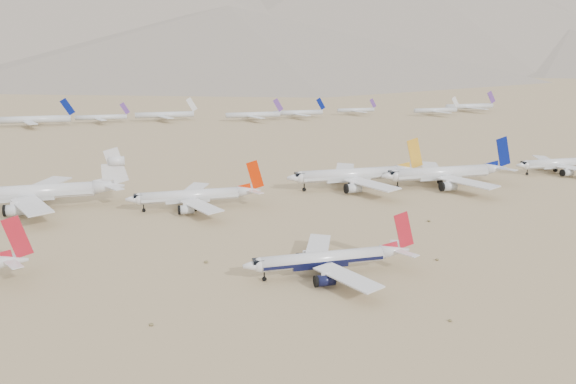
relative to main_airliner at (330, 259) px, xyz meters
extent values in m
plane|color=#967A57|center=(3.85, -0.06, -3.76)|extent=(7000.00, 7000.00, 0.00)
cylinder|color=silver|center=(-1.75, 0.00, 0.17)|extent=(28.88, 3.41, 3.41)
cube|color=black|center=(-1.75, 0.00, -0.26)|extent=(28.30, 3.46, 0.77)
sphere|color=silver|center=(-16.19, 0.00, 0.17)|extent=(3.41, 3.41, 3.41)
cube|color=black|center=(-16.70, 0.00, 1.11)|extent=(2.39, 2.22, 0.85)
cone|color=silver|center=(16.10, 0.00, 0.42)|extent=(7.22, 3.41, 3.41)
cube|color=silver|center=(0.48, -10.13, -0.43)|extent=(11.15, 17.58, 0.53)
cube|color=silver|center=(17.50, -3.32, 0.85)|extent=(4.58, 5.99, 0.20)
cylinder|color=black|center=(-3.35, -7.10, -1.97)|extent=(4.01, 2.46, 2.46)
cube|color=silver|center=(0.48, 10.13, -0.43)|extent=(11.15, 17.58, 0.53)
cube|color=silver|center=(17.50, 3.32, 0.85)|extent=(4.58, 5.99, 0.20)
cylinder|color=black|center=(-3.35, 7.10, -1.97)|extent=(4.01, 2.46, 2.46)
cube|color=#B21625|center=(18.10, 0.00, 5.40)|extent=(5.47, 0.27, 9.02)
cylinder|color=black|center=(-15.34, 0.00, -3.25)|extent=(1.02, 0.43, 1.02)
cylinder|color=black|center=(-0.55, -2.39, -3.04)|extent=(1.43, 0.85, 1.43)
cylinder|color=black|center=(-0.55, 2.39, -3.04)|extent=(1.43, 0.85, 1.43)
cone|color=silver|center=(-69.75, 14.67, 0.87)|extent=(7.88, 3.78, 3.78)
cube|color=silver|center=(-68.22, 11.04, 1.35)|extent=(5.00, 6.54, 0.23)
cube|color=silver|center=(-68.22, 18.31, 1.35)|extent=(5.00, 6.54, 0.23)
cube|color=#B21625|center=(-67.56, 14.67, 6.32)|extent=(5.97, 0.30, 9.84)
cylinder|color=silver|center=(68.39, 70.51, 1.51)|extent=(37.78, 4.58, 4.58)
cube|color=silver|center=(68.39, 70.51, 0.94)|extent=(37.02, 4.65, 1.03)
sphere|color=silver|center=(49.50, 70.51, 1.51)|extent=(4.58, 4.58, 4.58)
cube|color=black|center=(48.81, 70.51, 2.77)|extent=(3.21, 2.98, 1.14)
cone|color=silver|center=(91.74, 70.51, 1.85)|extent=(9.44, 4.58, 4.58)
cube|color=silver|center=(71.30, 57.20, 0.71)|extent=(14.59, 22.99, 0.71)
cube|color=silver|center=(93.57, 66.15, 2.42)|extent=(6.00, 7.84, 0.27)
cylinder|color=silver|center=(66.29, 61.17, -1.36)|extent=(5.25, 3.30, 3.30)
cube|color=silver|center=(71.30, 83.82, 0.71)|extent=(14.59, 22.99, 0.71)
cube|color=silver|center=(93.57, 74.87, 2.42)|extent=(6.00, 7.84, 0.27)
cylinder|color=silver|center=(66.29, 79.85, -1.36)|extent=(5.25, 3.30, 3.30)
cube|color=#051267|center=(94.36, 70.51, 8.39)|extent=(7.16, 0.37, 11.80)
cylinder|color=black|center=(50.64, 70.51, -3.07)|extent=(1.37, 0.57, 1.37)
cylinder|color=black|center=(69.96, 67.31, -2.80)|extent=(1.92, 1.14, 1.92)
cylinder|color=black|center=(69.96, 73.72, -2.80)|extent=(1.92, 1.14, 1.92)
cylinder|color=silver|center=(34.10, 76.32, 1.51)|extent=(37.66, 4.58, 4.58)
cube|color=silver|center=(34.10, 76.32, 0.93)|extent=(36.91, 4.65, 1.03)
sphere|color=silver|center=(15.27, 76.32, 1.51)|extent=(4.58, 4.58, 4.58)
cube|color=black|center=(14.59, 76.32, 2.76)|extent=(3.20, 2.97, 1.14)
cone|color=silver|center=(57.38, 76.32, 1.85)|extent=(9.42, 4.58, 4.58)
cube|color=silver|center=(37.01, 63.05, 0.70)|extent=(14.55, 22.92, 0.71)
cube|color=silver|center=(59.21, 71.97, 2.42)|extent=(5.98, 7.82, 0.27)
cylinder|color=silver|center=(32.01, 67.00, -1.36)|extent=(5.23, 3.30, 3.30)
cube|color=silver|center=(37.01, 89.59, 0.70)|extent=(14.55, 22.92, 0.71)
cube|color=silver|center=(59.21, 80.67, 2.42)|extent=(5.98, 7.82, 0.27)
cylinder|color=silver|center=(32.01, 85.64, -1.36)|extent=(5.23, 3.30, 3.30)
cube|color=gold|center=(60.00, 76.32, 8.37)|extent=(7.14, 0.37, 11.76)
cylinder|color=black|center=(16.42, 76.32, -3.07)|extent=(1.37, 0.57, 1.37)
cylinder|color=black|center=(35.67, 73.12, -2.80)|extent=(1.92, 1.14, 1.92)
cylinder|color=black|center=(35.67, 79.52, -2.80)|extent=(1.92, 1.14, 1.92)
cylinder|color=silver|center=(-25.78, 63.59, 0.64)|extent=(31.26, 3.82, 3.82)
cube|color=silver|center=(-25.78, 63.59, 0.16)|extent=(30.63, 3.88, 0.86)
sphere|color=silver|center=(-41.41, 63.59, 0.64)|extent=(3.82, 3.82, 3.82)
cube|color=black|center=(-41.98, 63.59, 1.69)|extent=(2.67, 2.48, 0.96)
cone|color=silver|center=(-6.46, 63.59, 0.92)|extent=(7.81, 3.82, 3.82)
cube|color=silver|center=(-23.36, 52.56, -0.03)|extent=(12.07, 19.02, 0.59)
cube|color=silver|center=(-4.94, 59.97, 1.40)|extent=(4.96, 6.49, 0.23)
cylinder|color=silver|center=(-27.51, 55.84, -1.76)|extent=(4.34, 2.75, 2.75)
cube|color=silver|center=(-23.36, 74.61, -0.03)|extent=(12.07, 19.02, 0.59)
cube|color=silver|center=(-4.94, 67.20, 1.40)|extent=(4.96, 6.49, 0.23)
cylinder|color=silver|center=(-27.51, 71.33, -1.76)|extent=(4.34, 2.75, 2.75)
cube|color=red|center=(-4.29, 63.59, 6.34)|extent=(5.92, 0.31, 9.76)
cylinder|color=black|center=(-40.45, 63.59, -3.19)|extent=(1.15, 0.48, 1.15)
cylinder|color=black|center=(-24.47, 60.91, -2.96)|extent=(1.60, 0.96, 1.60)
cylinder|color=black|center=(-24.47, 66.26, -2.96)|extent=(1.60, 0.96, 1.60)
cylinder|color=silver|center=(-76.02, 76.66, 1.77)|extent=(40.16, 4.81, 4.81)
cube|color=silver|center=(-76.02, 76.66, 1.17)|extent=(39.36, 4.88, 1.08)
cone|color=silver|center=(-51.20, 76.66, 2.13)|extent=(10.04, 4.81, 4.81)
cube|color=silver|center=(-72.92, 62.54, 0.93)|extent=(15.51, 24.44, 0.75)
cube|color=silver|center=(-49.25, 72.04, 2.73)|extent=(6.38, 8.34, 0.29)
cylinder|color=silver|center=(-78.25, 66.76, -1.24)|extent=(5.58, 3.46, 3.46)
cube|color=silver|center=(-72.92, 90.78, 0.93)|extent=(15.51, 24.44, 0.75)
cube|color=silver|center=(-49.25, 81.29, 2.73)|extent=(6.38, 8.34, 0.29)
cylinder|color=silver|center=(-78.25, 86.56, -1.24)|extent=(5.58, 3.46, 3.46)
cube|color=silver|center=(-48.41, 76.66, 9.07)|extent=(7.61, 0.38, 12.54)
cylinder|color=silver|center=(-48.13, 76.66, 10.62)|extent=(5.02, 3.12, 3.12)
cylinder|color=black|center=(-74.35, 73.30, -2.75)|extent=(2.02, 1.20, 2.02)
cylinder|color=black|center=(-74.35, 80.03, -2.75)|extent=(2.02, 1.20, 2.02)
cylinder|color=silver|center=(127.45, 79.02, 0.57)|extent=(31.16, 3.76, 3.76)
cube|color=silver|center=(127.45, 79.02, 0.10)|extent=(30.54, 3.82, 0.85)
sphere|color=silver|center=(111.87, 79.02, 0.57)|extent=(3.76, 3.76, 3.76)
cube|color=black|center=(111.30, 79.02, 1.60)|extent=(2.63, 2.45, 0.94)
cylinder|color=silver|center=(125.72, 71.32, -1.79)|extent=(4.33, 2.71, 2.71)
cube|color=silver|center=(129.85, 89.99, -0.09)|extent=(12.03, 18.96, 0.58)
cylinder|color=silver|center=(125.72, 86.72, -1.79)|extent=(4.33, 2.71, 2.71)
cylinder|color=black|center=(112.81, 79.02, -3.19)|extent=(1.13, 0.47, 1.13)
cylinder|color=black|center=(128.75, 76.38, -2.97)|extent=(1.58, 0.94, 1.58)
cylinder|color=black|center=(128.75, 81.65, -2.97)|extent=(1.58, 0.94, 1.58)
cylinder|color=silver|center=(-109.18, 294.86, 1.00)|extent=(47.66, 4.71, 4.71)
cube|color=#051267|center=(-86.75, 294.86, 8.96)|extent=(9.49, 0.47, 11.95)
cube|color=silver|center=(-109.18, 282.52, 0.29)|extent=(12.56, 21.94, 0.47)
cube|color=silver|center=(-109.18, 307.19, 0.29)|extent=(12.56, 21.94, 0.47)
cylinder|color=silver|center=(-66.01, 302.36, 0.37)|extent=(34.88, 3.45, 3.45)
cube|color=#5C358A|center=(-49.60, 302.36, 6.19)|extent=(6.95, 0.34, 8.75)
cube|color=silver|center=(-66.01, 293.33, -0.15)|extent=(9.19, 16.06, 0.34)
cube|color=silver|center=(-66.01, 311.39, -0.15)|extent=(9.19, 16.06, 0.34)
cylinder|color=silver|center=(-22.09, 303.98, 0.71)|extent=(41.81, 4.13, 4.13)
cube|color=silver|center=(-2.42, 303.98, 7.69)|extent=(8.33, 0.41, 10.49)
cube|color=silver|center=(-22.09, 293.16, 0.09)|extent=(11.01, 19.25, 0.41)
cube|color=silver|center=(-22.09, 314.80, 0.09)|extent=(11.01, 19.25, 0.41)
cylinder|color=silver|center=(40.10, 288.06, 0.61)|extent=(39.90, 3.94, 3.94)
cube|color=#5C358A|center=(58.88, 288.06, 7.28)|extent=(7.95, 0.39, 10.01)
cube|color=silver|center=(40.10, 277.74, 0.02)|extent=(10.51, 18.37, 0.39)
cube|color=silver|center=(40.10, 298.39, 0.02)|extent=(10.51, 18.37, 0.39)
cylinder|color=silver|center=(75.99, 294.15, 0.50)|extent=(37.56, 3.71, 3.71)
cube|color=#051267|center=(93.66, 294.15, 6.77)|extent=(7.48, 0.37, 9.42)
cube|color=silver|center=(75.99, 284.43, -0.06)|extent=(9.90, 17.29, 0.37)
cube|color=silver|center=(75.99, 303.88, -0.06)|extent=(9.90, 17.29, 0.37)
cylinder|color=silver|center=(126.38, 304.37, 0.15)|extent=(30.62, 3.03, 3.03)
cube|color=#5C358A|center=(140.79, 304.37, 5.27)|extent=(6.10, 0.30, 7.68)
cube|color=silver|center=(126.38, 296.45, -0.30)|extent=(8.07, 14.09, 0.30)
cube|color=silver|center=(126.38, 312.30, -0.30)|extent=(8.07, 14.09, 0.30)
cylinder|color=silver|center=(185.49, 284.58, 0.42)|extent=(36.08, 3.57, 3.57)
cube|color=silver|center=(202.47, 284.58, 6.45)|extent=(7.19, 0.36, 9.05)
cube|color=silver|center=(185.49, 275.24, -0.11)|extent=(9.51, 16.61, 0.36)
cube|color=silver|center=(185.49, 293.92, -0.11)|extent=(9.51, 16.61, 0.36)
cylinder|color=silver|center=(226.99, 302.75, 0.75)|extent=(42.66, 4.22, 4.22)
cube|color=#5C358A|center=(247.07, 302.75, 7.88)|extent=(8.50, 0.42, 10.70)
cube|color=silver|center=(226.99, 291.70, 0.12)|extent=(11.24, 19.64, 0.42)
cube|color=silver|center=(226.99, 313.79, 0.12)|extent=(11.24, 19.64, 0.42)
cone|color=slate|center=(203.85, 1479.94, 116.24)|extent=(1824.00, 1824.00, 240.00)
cone|color=slate|center=(703.85, 1659.94, 186.24)|extent=(2356.00, 2356.00, 380.00)
cone|color=slate|center=(1203.85, 1599.94, 141.24)|extent=(1682.00, 1682.00, 290.00)
cone|color=slate|center=(153.85, 1099.94, 66.24)|extent=(1260.00, 1260.00, 140.00)
cone|color=slate|center=(1003.85, 1099.94, 46.24)|extent=(900.00, 900.00, 100.00)
ellipsoid|color=brown|center=(-40.25, -14.96, -3.51)|extent=(0.84, 0.84, 0.46)
ellipsoid|color=brown|center=(-26.55, 14.34, -3.46)|extent=(0.98, 0.98, 0.54)
ellipsoid|color=brown|center=(14.55, -27.76, -3.55)|extent=(0.70, 0.70, 0.39)
ellipsoid|color=brown|center=(28.25, 1.54, -3.51)|extent=(0.84, 0.84, 0.46)
ellipsoid|color=brown|center=(41.95, 30.84, -3.46)|extent=(0.98, 0.98, 0.54)
camera|label=1|loc=(-39.96, -113.63, 46.11)|focal=35.00mm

